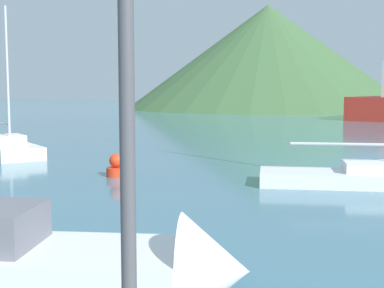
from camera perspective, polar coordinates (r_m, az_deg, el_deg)
The scene contains 5 objects.
motorboat_near at distance 9.35m, azimuth -15.46°, elevation -11.95°, with size 7.50×4.13×1.89m.
sailboat_inner at distance 18.51m, azimuth 19.49°, elevation -3.18°, with size 8.02×3.95×9.39m.
sailboat_middle at distance 27.00m, azimuth -19.06°, elevation -0.32°, with size 5.75×4.66×6.98m.
buoy_marker at distance 19.68m, azimuth -8.09°, elevation -2.44°, with size 0.73×0.73×0.84m.
hill_west at distance 86.96m, azimuth 8.04°, elevation 9.19°, with size 44.81×44.81×16.31m.
Camera 1 is at (8.46, -3.46, 3.21)m, focal length 50.00 mm.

